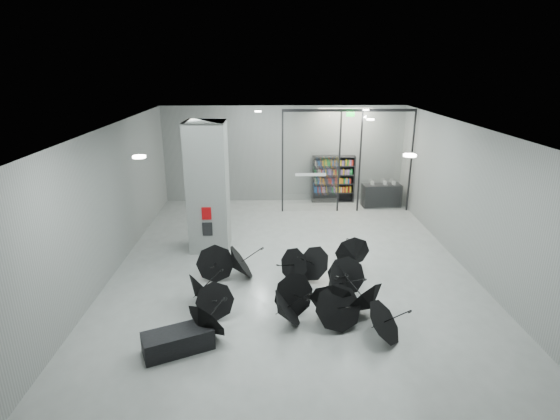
{
  "coord_description": "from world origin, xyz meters",
  "views": [
    {
      "loc": [
        -0.62,
        -10.88,
        5.58
      ],
      "look_at": [
        -0.3,
        1.5,
        1.4
      ],
      "focal_mm": 27.79,
      "sensor_mm": 36.0,
      "label": 1
    }
  ],
  "objects_px": {
    "shop_counter": "(381,195)",
    "umbrella_cluster": "(298,292)",
    "column": "(208,187)",
    "bookshelf": "(333,179)",
    "bench": "(178,341)"
  },
  "relations": [
    {
      "from": "shop_counter",
      "to": "umbrella_cluster",
      "type": "height_order",
      "value": "umbrella_cluster"
    },
    {
      "from": "bench",
      "to": "bookshelf",
      "type": "xyz_separation_m",
      "value": [
        4.59,
        10.07,
        0.76
      ]
    },
    {
      "from": "column",
      "to": "bookshelf",
      "type": "xyz_separation_m",
      "value": [
        4.58,
        4.75,
        -1.02
      ]
    },
    {
      "from": "bench",
      "to": "shop_counter",
      "type": "bearing_deg",
      "value": 31.32
    },
    {
      "from": "bench",
      "to": "shop_counter",
      "type": "distance_m",
      "value": 11.39
    },
    {
      "from": "umbrella_cluster",
      "to": "column",
      "type": "bearing_deg",
      "value": 125.83
    },
    {
      "from": "bench",
      "to": "bookshelf",
      "type": "bearing_deg",
      "value": 41.58
    },
    {
      "from": "bench",
      "to": "column",
      "type": "bearing_deg",
      "value": 66.0
    },
    {
      "from": "column",
      "to": "bench",
      "type": "height_order",
      "value": "column"
    },
    {
      "from": "column",
      "to": "shop_counter",
      "type": "bearing_deg",
      "value": 31.89
    },
    {
      "from": "bookshelf",
      "to": "umbrella_cluster",
      "type": "distance_m",
      "value": 8.55
    },
    {
      "from": "bookshelf",
      "to": "shop_counter",
      "type": "xyz_separation_m",
      "value": [
        1.9,
        -0.72,
        -0.52
      ]
    },
    {
      "from": "shop_counter",
      "to": "bookshelf",
      "type": "bearing_deg",
      "value": 155.54
    },
    {
      "from": "column",
      "to": "umbrella_cluster",
      "type": "height_order",
      "value": "column"
    },
    {
      "from": "shop_counter",
      "to": "umbrella_cluster",
      "type": "xyz_separation_m",
      "value": [
        -3.93,
        -7.56,
        -0.15
      ]
    }
  ]
}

